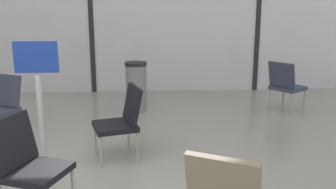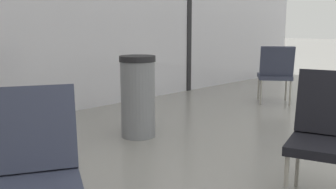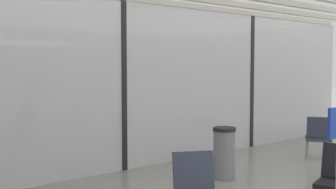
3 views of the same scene
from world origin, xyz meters
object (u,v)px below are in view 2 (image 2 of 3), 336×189
at_px(lounge_chair_3, 275,71).
at_px(trash_bin, 138,96).
at_px(lounge_chair_4, 30,166).
at_px(lounge_chair_0, 330,129).

bearing_deg(lounge_chair_3, trash_bin, 50.53).
height_order(lounge_chair_4, trash_bin, lounge_chair_4).
relative_size(lounge_chair_3, lounge_chair_4, 1.00).
bearing_deg(lounge_chair_4, lounge_chair_3, 41.75).
bearing_deg(trash_bin, lounge_chair_0, -93.02).
distance_m(lounge_chair_3, trash_bin, 2.58).
height_order(lounge_chair_0, trash_bin, lounge_chair_0).
bearing_deg(trash_bin, lounge_chair_3, -3.65).
distance_m(lounge_chair_0, lounge_chair_4, 1.88).
xyz_separation_m(lounge_chair_3, trash_bin, (-2.57, 0.16, -0.06)).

